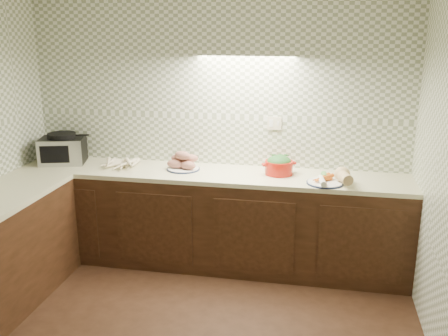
% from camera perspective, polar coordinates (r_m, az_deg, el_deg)
% --- Properties ---
extents(room, '(3.60, 3.60, 2.60)m').
position_cam_1_polar(room, '(2.98, -8.05, 4.94)').
color(room, black).
rests_on(room, ground).
extents(counter, '(3.60, 3.60, 0.90)m').
position_cam_1_polar(counter, '(4.20, -13.31, -8.99)').
color(counter, black).
rests_on(counter, ground).
extents(toaster_oven, '(0.48, 0.42, 0.29)m').
position_cam_1_polar(toaster_oven, '(5.09, -17.95, 2.08)').
color(toaster_oven, black).
rests_on(toaster_oven, counter).
extents(parsnip_pile, '(0.43, 0.38, 0.08)m').
position_cam_1_polar(parsnip_pile, '(4.81, -12.02, 0.46)').
color(parsnip_pile, '#F8ECC5').
rests_on(parsnip_pile, counter).
extents(sweet_potato_plate, '(0.31, 0.31, 0.18)m').
position_cam_1_polar(sweet_potato_plate, '(4.65, -4.66, 0.61)').
color(sweet_potato_plate, '#131B3B').
rests_on(sweet_potato_plate, counter).
extents(onion_bowl, '(0.16, 0.16, 0.12)m').
position_cam_1_polar(onion_bowl, '(4.76, -4.58, 0.75)').
color(onion_bowl, black).
rests_on(onion_bowl, counter).
extents(dutch_oven, '(0.33, 0.33, 0.17)m').
position_cam_1_polar(dutch_oven, '(4.50, 6.29, 0.33)').
color(dutch_oven, '#B3180D').
rests_on(dutch_oven, counter).
extents(veg_plate, '(0.38, 0.36, 0.14)m').
position_cam_1_polar(veg_plate, '(4.32, 12.38, -1.06)').
color(veg_plate, '#131B3B').
rests_on(veg_plate, counter).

